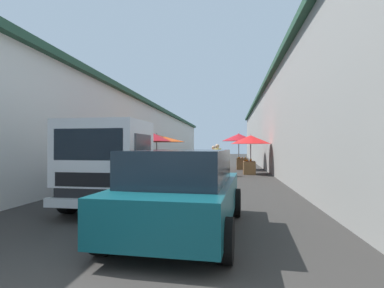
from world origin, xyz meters
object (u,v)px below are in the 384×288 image
at_px(fruit_stall_far_right, 239,141).
at_px(plastic_stool, 161,173).
at_px(fruit_stall_near_right, 250,144).
at_px(vendor_by_crates, 217,157).
at_px(hatchback_car, 183,190).
at_px(delivery_truck, 118,166).
at_px(parked_scooter, 106,179).
at_px(fruit_stall_far_left, 142,140).
at_px(vendor_in_shade, 214,158).
at_px(fruit_stall_mid_lane, 157,142).

distance_m(fruit_stall_far_right, plastic_stool, 7.76).
height_order(fruit_stall_near_right, vendor_by_crates, fruit_stall_near_right).
xyz_separation_m(hatchback_car, delivery_truck, (1.77, 1.90, 0.30)).
bearing_deg(parked_scooter, fruit_stall_far_left, -34.52).
distance_m(fruit_stall_near_right, vendor_in_shade, 2.16).
distance_m(fruit_stall_near_right, parked_scooter, 8.95).
xyz_separation_m(fruit_stall_near_right, delivery_truck, (-9.63, 3.77, -0.61)).
bearing_deg(delivery_truck, vendor_by_crates, -13.45).
bearing_deg(fruit_stall_far_right, fruit_stall_mid_lane, 142.47).
distance_m(parked_scooter, plastic_stool, 3.79).
xyz_separation_m(fruit_stall_far_left, parked_scooter, (-1.24, 0.85, -1.29)).
bearing_deg(fruit_stall_near_right, fruit_stall_far_right, 9.64).
relative_size(hatchback_car, parked_scooter, 2.40).
distance_m(fruit_stall_far_left, plastic_stool, 2.81).
bearing_deg(vendor_in_shade, parked_scooter, 157.03).
bearing_deg(hatchback_car, vendor_by_crates, -0.66).
bearing_deg(hatchback_car, fruit_stall_near_right, -9.31).
height_order(vendor_by_crates, vendor_in_shade, vendor_by_crates).
relative_size(fruit_stall_far_right, delivery_truck, 0.49).
xyz_separation_m(fruit_stall_far_right, vendor_in_shade, (-3.05, 1.49, -0.98)).
distance_m(fruit_stall_mid_lane, vendor_in_shade, 3.62).
bearing_deg(delivery_truck, parked_scooter, 29.51).
xyz_separation_m(fruit_stall_far_right, delivery_truck, (-12.76, 3.24, -0.82)).
distance_m(fruit_stall_far_right, vendor_by_crates, 4.57).
height_order(parked_scooter, plastic_stool, parked_scooter).
relative_size(hatchback_car, vendor_in_shade, 2.59).
xyz_separation_m(fruit_stall_near_right, fruit_stall_far_left, (-6.00, 4.27, 0.09)).
xyz_separation_m(fruit_stall_far_right, vendor_by_crates, (-4.31, 1.22, -0.92)).
bearing_deg(vendor_by_crates, hatchback_car, 179.34).
height_order(fruit_stall_mid_lane, hatchback_car, fruit_stall_mid_lane).
height_order(fruit_stall_near_right, parked_scooter, fruit_stall_near_right).
distance_m(vendor_by_crates, plastic_stool, 3.44).
bearing_deg(vendor_in_shade, fruit_stall_far_left, 159.68).
xyz_separation_m(fruit_stall_mid_lane, vendor_by_crates, (1.06, -2.91, -0.77)).
bearing_deg(fruit_stall_near_right, plastic_stool, 130.81).
bearing_deg(vendor_by_crates, fruit_stall_mid_lane, 110.06).
bearing_deg(parked_scooter, fruit_stall_near_right, -35.29).
height_order(hatchback_car, plastic_stool, hatchback_car).
height_order(fruit_stall_far_right, vendor_by_crates, fruit_stall_far_right).
relative_size(vendor_by_crates, parked_scooter, 0.98).
bearing_deg(fruit_stall_far_right, fruit_stall_near_right, -170.36).
height_order(fruit_stall_mid_lane, delivery_truck, fruit_stall_mid_lane).
xyz_separation_m(fruit_stall_near_right, fruit_stall_far_right, (3.13, 0.53, 0.21)).
height_order(delivery_truck, plastic_stool, delivery_truck).
xyz_separation_m(vendor_by_crates, plastic_stool, (-2.39, 2.39, -0.62)).
bearing_deg(parked_scooter, vendor_by_crates, -29.12).
bearing_deg(hatchback_car, vendor_in_shade, 0.76).
distance_m(vendor_in_shade, parked_scooter, 7.96).
height_order(fruit_stall_far_right, hatchback_car, fruit_stall_far_right).
xyz_separation_m(fruit_stall_far_right, hatchback_car, (-14.52, 1.34, -1.12)).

